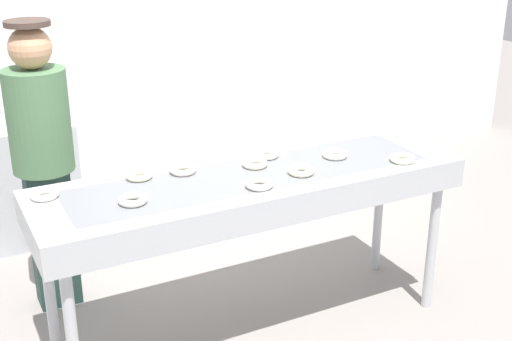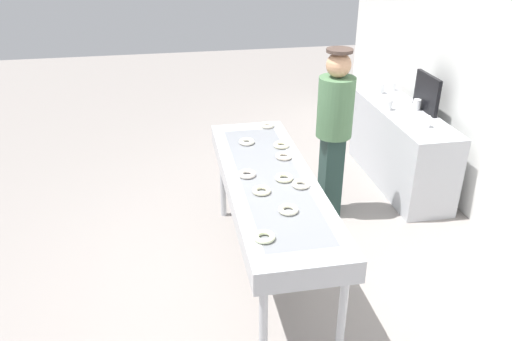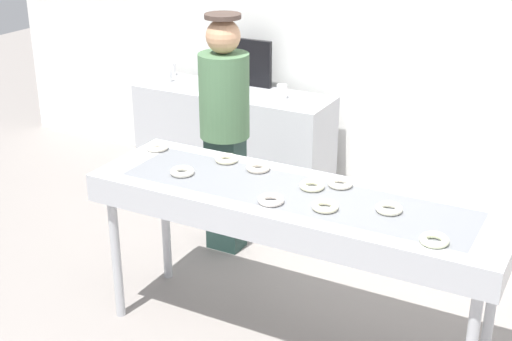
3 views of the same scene
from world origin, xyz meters
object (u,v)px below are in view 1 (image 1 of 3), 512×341
Objects in this scene: sugar_donut_3 at (44,194)px; worker_baker at (42,151)px; sugar_donut_8 at (301,171)px; sugar_donut_4 at (183,170)px; sugar_donut_0 at (139,175)px; sugar_donut_1 at (402,159)px; sugar_donut_6 at (133,200)px; fryer_conveyor at (252,189)px; sugar_donut_5 at (255,163)px; sugar_donut_7 at (266,154)px; sugar_donut_2 at (335,154)px; sugar_donut_9 at (259,184)px; paper_cup_3 at (8,116)px.

sugar_donut_3 is 0.64m from worker_baker.
sugar_donut_3 is 1.00× the size of sugar_donut_8.
sugar_donut_4 is at bearing 132.14° from worker_baker.
sugar_donut_3 is (-0.48, -0.03, 0.00)m from sugar_donut_0.
worker_baker is at bearing 149.27° from sugar_donut_1.
worker_baker reaches higher than sugar_donut_3.
sugar_donut_6 is at bearing -35.82° from sugar_donut_3.
sugar_donut_1 reaches higher than fryer_conveyor.
sugar_donut_3 is 1.08m from sugar_donut_5.
sugar_donut_7 is (0.12, 0.10, 0.00)m from sugar_donut_5.
sugar_donut_1 is 1.00× the size of sugar_donut_2.
sugar_donut_9 is (-0.11, -0.27, 0.00)m from sugar_donut_5.
sugar_donut_6 is (0.35, -0.25, 0.00)m from sugar_donut_3.
fryer_conveyor is 0.59m from sugar_donut_0.
sugar_donut_1 is at bearing -32.76° from sugar_donut_7.
sugar_donut_0 is (-0.54, 0.21, 0.10)m from fryer_conveyor.
fryer_conveyor is at bearing 6.34° from sugar_donut_6.
fryer_conveyor is at bearing -123.73° from sugar_donut_5.
sugar_donut_0 and sugar_donut_1 have the same top height.
worker_baker reaches higher than sugar_donut_1.
sugar_donut_3 is 1.27m from sugar_donut_8.
sugar_donut_6 and sugar_donut_8 have the same top height.
sugar_donut_6 is 1.87m from paper_cup_3.
sugar_donut_9 is 1.18× the size of paper_cup_3.
sugar_donut_6 is (-0.35, -0.25, 0.00)m from sugar_donut_4.
sugar_donut_9 is (0.49, -0.38, 0.00)m from sugar_donut_0.
sugar_donut_1 is 1.00× the size of sugar_donut_9.
worker_baker is (-0.85, 0.98, 0.00)m from sugar_donut_9.
sugar_donut_2 is 1.18m from sugar_donut_6.
sugar_donut_2 reaches higher than fryer_conveyor.
sugar_donut_0 is 1.62m from paper_cup_3.
sugar_donut_5 is 1.00× the size of sugar_donut_7.
sugar_donut_9 is at bearing -106.33° from fryer_conveyor.
sugar_donut_8 is at bearing 139.71° from worker_baker.
sugar_donut_1 is 1.00× the size of sugar_donut_3.
worker_baker is (-0.96, 0.71, 0.00)m from sugar_donut_5.
fryer_conveyor is 0.84m from sugar_donut_1.
sugar_donut_6 is at bearing -113.50° from sugar_donut_0.
paper_cup_3 is (-0.94, 1.78, 0.05)m from fryer_conveyor.
paper_cup_3 is at bearing 120.88° from sugar_donut_5.
sugar_donut_0 is at bearing 120.29° from worker_baker.
paper_cup_3 is (-1.01, 1.68, -0.05)m from sugar_donut_5.
sugar_donut_0 is 1.00× the size of sugar_donut_2.
sugar_donut_5 is 1.18× the size of paper_cup_3.
paper_cup_3 is at bearing 118.02° from fryer_conveyor.
sugar_donut_8 is (0.76, -0.32, 0.00)m from sugar_donut_0.
sugar_donut_0 and sugar_donut_2 have the same top height.
sugar_donut_1 and sugar_donut_5 have the same top height.
sugar_donut_4 and sugar_donut_7 have the same top height.
sugar_donut_5 is 0.08× the size of worker_baker.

